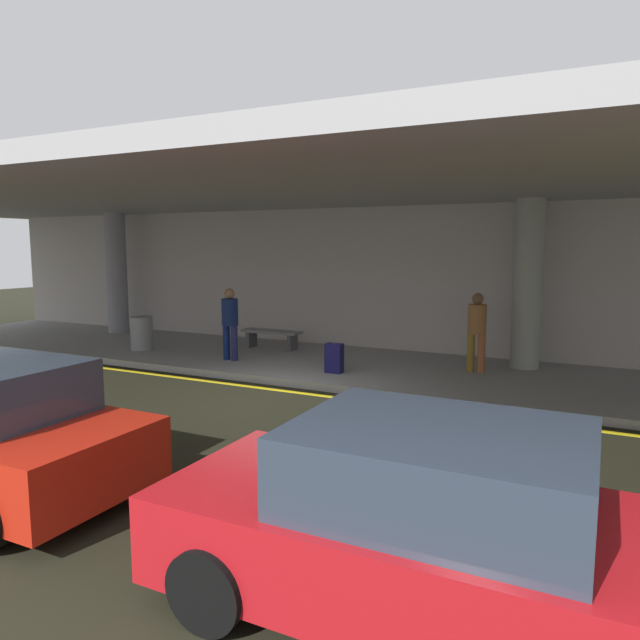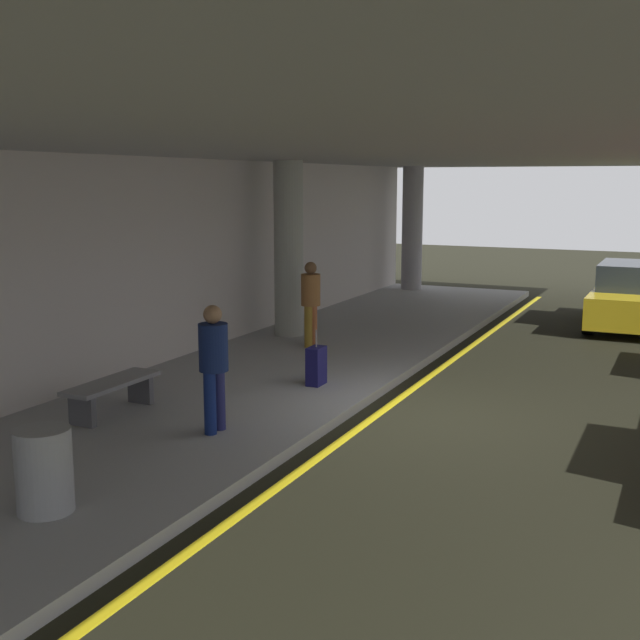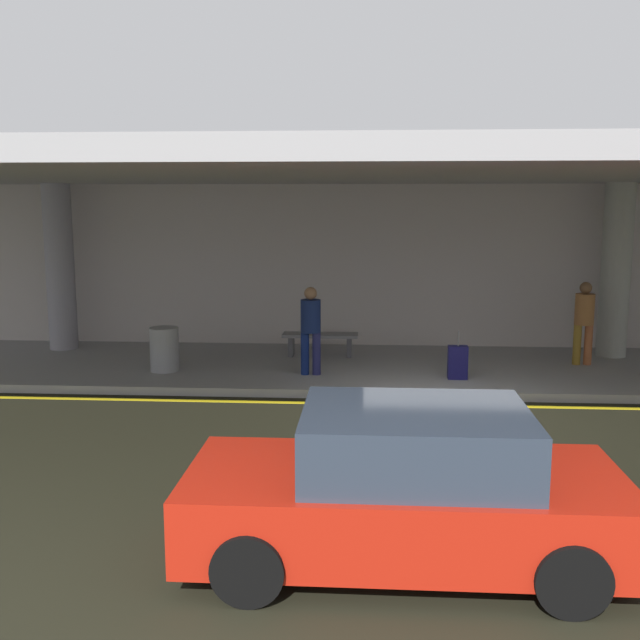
# 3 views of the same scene
# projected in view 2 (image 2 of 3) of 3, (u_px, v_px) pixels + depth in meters

# --- Properties ---
(ground_plane) EXTENTS (60.00, 60.00, 0.00)m
(ground_plane) POSITION_uv_depth(u_px,v_px,m) (427.00, 417.00, 11.51)
(ground_plane) COLOR black
(sidewalk) EXTENTS (26.00, 4.20, 0.15)m
(sidewalk) POSITION_uv_depth(u_px,v_px,m) (243.00, 389.00, 12.81)
(sidewalk) COLOR #96979A
(sidewalk) RESTS_ON ground
(lane_stripe_yellow) EXTENTS (26.00, 0.14, 0.01)m
(lane_stripe_yellow) POSITION_uv_depth(u_px,v_px,m) (382.00, 411.00, 11.81)
(lane_stripe_yellow) COLOR yellow
(lane_stripe_yellow) RESTS_ON ground
(support_column_left_mid) EXTENTS (0.62, 0.62, 3.65)m
(support_column_left_mid) POSITION_uv_depth(u_px,v_px,m) (289.00, 249.00, 16.56)
(support_column_left_mid) COLOR #9B9E95
(support_column_left_mid) RESTS_ON sidewalk
(support_column_center) EXTENTS (0.62, 0.62, 3.65)m
(support_column_center) POSITION_uv_depth(u_px,v_px,m) (412.00, 228.00, 23.68)
(support_column_center) COLOR #9A979E
(support_column_center) RESTS_ON sidewalk
(ceiling_overhang) EXTENTS (28.00, 13.20, 0.30)m
(ceiling_overhang) POSITION_uv_depth(u_px,v_px,m) (267.00, 143.00, 11.92)
(ceiling_overhang) COLOR #9C9C9E
(ceiling_overhang) RESTS_ON support_column_far_left
(terminal_back_wall) EXTENTS (26.00, 0.30, 3.80)m
(terminal_back_wall) POSITION_uv_depth(u_px,v_px,m) (127.00, 270.00, 13.43)
(terminal_back_wall) COLOR #BCB3AE
(terminal_back_wall) RESTS_ON ground
(car_yellow_taxi) EXTENTS (4.10, 1.92, 1.50)m
(car_yellow_taxi) POSITION_uv_depth(u_px,v_px,m) (635.00, 297.00, 18.46)
(car_yellow_taxi) COLOR yellow
(car_yellow_taxi) RESTS_ON ground
(traveler_with_luggage) EXTENTS (0.38, 0.38, 1.68)m
(traveler_with_luggage) POSITION_uv_depth(u_px,v_px,m) (311.00, 298.00, 15.54)
(traveler_with_luggage) COLOR olive
(traveler_with_luggage) RESTS_ON sidewalk
(person_waiting_for_ride) EXTENTS (0.38, 0.38, 1.68)m
(person_waiting_for_ride) POSITION_uv_depth(u_px,v_px,m) (214.00, 360.00, 10.21)
(person_waiting_for_ride) COLOR navy
(person_waiting_for_ride) RESTS_ON sidewalk
(suitcase_upright_primary) EXTENTS (0.36, 0.22, 0.90)m
(suitcase_upright_primary) POSITION_uv_depth(u_px,v_px,m) (316.00, 366.00, 12.71)
(suitcase_upright_primary) COLOR #161551
(suitcase_upright_primary) RESTS_ON sidewalk
(bench_metal) EXTENTS (1.60, 0.50, 0.48)m
(bench_metal) POSITION_uv_depth(u_px,v_px,m) (112.00, 390.00, 11.11)
(bench_metal) COLOR slate
(bench_metal) RESTS_ON sidewalk
(trash_bin_steel) EXTENTS (0.56, 0.56, 0.85)m
(trash_bin_steel) POSITION_uv_depth(u_px,v_px,m) (44.00, 470.00, 7.82)
(trash_bin_steel) COLOR gray
(trash_bin_steel) RESTS_ON sidewalk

